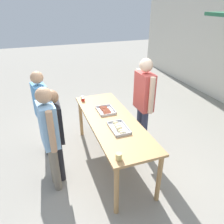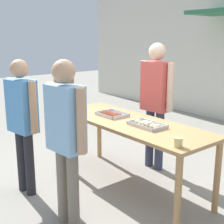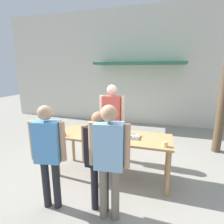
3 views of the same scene
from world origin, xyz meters
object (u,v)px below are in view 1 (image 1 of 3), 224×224
at_px(condiment_jar_mustard, 82,98).
at_px(beer_cup, 119,156).
at_px(food_tray_sausages, 106,111).
at_px(person_server_behind_table, 144,98).
at_px(person_customer_with_cup, 49,132).
at_px(food_tray_buns, 119,128).
at_px(person_customer_holding_hotdog, 42,107).
at_px(condiment_jar_ketchup, 83,100).
at_px(person_customer_waiting_in_line, 56,129).

distance_m(condiment_jar_mustard, beer_cup, 2.00).
xyz_separation_m(food_tray_sausages, person_server_behind_table, (0.11, 0.71, 0.20)).
bearing_deg(food_tray_sausages, person_server_behind_table, 80.77).
bearing_deg(person_server_behind_table, condiment_jar_mustard, -130.30).
bearing_deg(person_customer_with_cup, beer_cup, -139.28).
xyz_separation_m(food_tray_buns, person_customer_holding_hotdog, (-1.01, -1.09, 0.08)).
relative_size(condiment_jar_ketchup, person_customer_with_cup, 0.04).
height_order(beer_cup, person_customer_holding_hotdog, person_customer_holding_hotdog).
relative_size(person_server_behind_table, person_customer_holding_hotdog, 1.10).
bearing_deg(person_customer_waiting_in_line, condiment_jar_ketchup, -31.69).
bearing_deg(condiment_jar_mustard, food_tray_buns, 11.81).
height_order(beer_cup, person_customer_with_cup, person_customer_with_cup).
bearing_deg(person_server_behind_table, beer_cup, -40.40).
distance_m(food_tray_buns, person_server_behind_table, 0.91).
distance_m(food_tray_buns, person_customer_waiting_in_line, 0.98).
distance_m(condiment_jar_ketchup, person_customer_waiting_in_line, 1.18).
bearing_deg(condiment_jar_mustard, person_server_behind_table, 51.36).
xyz_separation_m(person_customer_holding_hotdog, person_customer_with_cup, (0.94, 0.04, 0.03)).
bearing_deg(beer_cup, food_tray_sausages, 168.65).
distance_m(condiment_jar_ketchup, person_customer_with_cup, 1.39).
distance_m(food_tray_sausages, food_tray_buns, 0.66).
distance_m(food_tray_sausages, condiment_jar_ketchup, 0.64).
height_order(food_tray_buns, person_customer_holding_hotdog, person_customer_holding_hotdog).
distance_m(condiment_jar_ketchup, beer_cup, 1.91).
bearing_deg(food_tray_buns, person_server_behind_table, 127.57).
xyz_separation_m(condiment_jar_mustard, beer_cup, (2.00, 0.01, 0.01)).
height_order(food_tray_buns, condiment_jar_ketchup, condiment_jar_ketchup).
bearing_deg(food_tray_sausages, condiment_jar_mustard, -157.60).
relative_size(food_tray_sausages, person_customer_holding_hotdog, 0.23).
relative_size(beer_cup, person_customer_with_cup, 0.05).
bearing_deg(beer_cup, person_customer_holding_hotdog, -153.88).
distance_m(food_tray_buns, condiment_jar_ketchup, 1.27).
xyz_separation_m(condiment_jar_ketchup, person_customer_holding_hotdog, (0.23, -0.81, 0.07)).
xyz_separation_m(food_tray_sausages, person_customer_with_cup, (0.59, -1.05, 0.12)).
distance_m(condiment_jar_mustard, person_customer_holding_hotdog, 0.88).
distance_m(food_tray_sausages, person_server_behind_table, 0.74).
relative_size(condiment_jar_mustard, person_server_behind_table, 0.04).
bearing_deg(person_customer_holding_hotdog, beer_cup, -163.76).
bearing_deg(person_customer_waiting_in_line, food_tray_buns, -103.01).
distance_m(food_tray_buns, person_customer_with_cup, 1.06).
bearing_deg(condiment_jar_mustard, condiment_jar_ketchup, -4.96).
distance_m(beer_cup, person_customer_waiting_in_line, 1.15).
distance_m(food_tray_buns, condiment_jar_mustard, 1.36).
bearing_deg(person_server_behind_table, food_tray_sausages, -100.89).
height_order(condiment_jar_ketchup, person_customer_waiting_in_line, person_customer_waiting_in_line).
distance_m(beer_cup, person_customer_holding_hotdog, 1.87).
xyz_separation_m(beer_cup, person_server_behind_table, (-1.21, 0.97, 0.17)).
bearing_deg(person_customer_holding_hotdog, person_server_behind_table, -114.42).
bearing_deg(food_tray_buns, food_tray_sausages, -179.89).
bearing_deg(condiment_jar_ketchup, beer_cup, 0.55).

